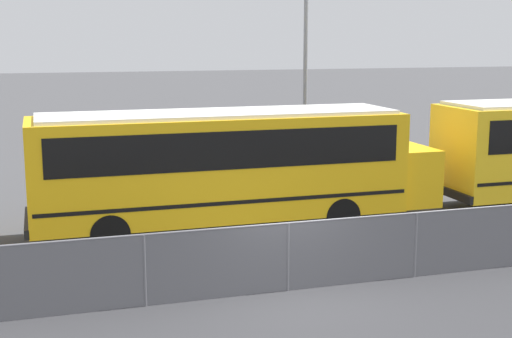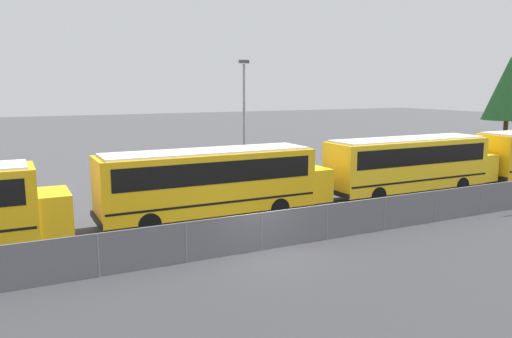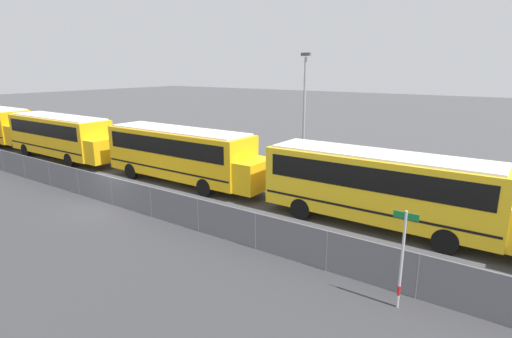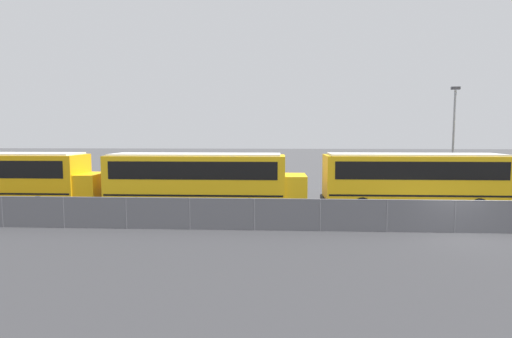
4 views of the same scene
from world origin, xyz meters
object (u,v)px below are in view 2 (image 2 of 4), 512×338
Objects in this scene: school_bus_4 at (411,161)px; light_pole at (244,118)px; school_bus_3 at (213,179)px; tree_1 at (509,89)px.

light_pole is at bearing 138.69° from school_bus_4.
school_bus_4 is 1.46× the size of light_pole.
school_bus_3 is at bearing -125.61° from light_pole.
tree_1 is at bearing 26.91° from school_bus_4.
tree_1 is at bearing 18.81° from school_bus_3.
school_bus_4 is at bearing -153.09° from tree_1.
school_bus_3 and school_bus_4 have the same top height.
school_bus_3 is 39.30m from tree_1.
tree_1 is (37.00, 12.61, 4.06)m from school_bus_3.
light_pole reaches higher than school_bus_3.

